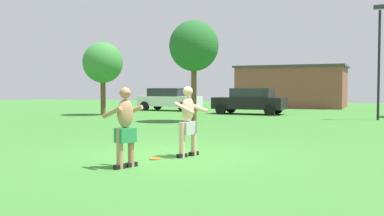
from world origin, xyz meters
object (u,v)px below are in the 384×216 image
lamp_post (379,50)px  car_black_near_post (250,101)px  frisbee (155,159)px  tree_behind_players (103,63)px  player_in_gray (188,120)px  car_white_mid_lot (169,99)px  player_with_cap (125,124)px  tree_right_field (194,46)px

lamp_post → car_black_near_post: bearing=163.1°
frisbee → lamp_post: 16.07m
lamp_post → tree_behind_players: size_ratio=1.32×
lamp_post → tree_behind_players: lamp_post is taller
tree_behind_players → player_in_gray: bearing=-48.4°
player_in_gray → car_black_near_post: 16.90m
car_black_near_post → car_white_mid_lot: 6.69m
player_with_cap → lamp_post: (4.48, 16.22, 2.60)m
car_white_mid_lot → player_with_cap: bearing=-65.7°
player_with_cap → tree_right_field: tree_right_field is taller
player_in_gray → player_with_cap: bearing=-107.2°
car_white_mid_lot → car_black_near_post: bearing=-16.2°
car_black_near_post → lamp_post: 7.96m
player_in_gray → car_white_mid_lot: bearing=117.7°
tree_right_field → lamp_post: bearing=30.7°
lamp_post → tree_right_field: size_ratio=1.19×
frisbee → tree_right_field: 11.46m
player_with_cap → car_white_mid_lot: player_with_cap is taller
player_with_cap → tree_behind_players: bearing=126.3°
car_white_mid_lot → tree_behind_players: tree_behind_players is taller
player_in_gray → frisbee: (-0.52, -0.65, -0.84)m
car_black_near_post → tree_behind_players: bearing=-151.4°
tree_right_field → tree_behind_players: size_ratio=1.11×
car_black_near_post → player_in_gray: bearing=-78.9°
car_white_mid_lot → frisbee: bearing=-64.3°
player_in_gray → frisbee: 1.19m
car_white_mid_lot → tree_right_field: 10.79m
lamp_post → tree_behind_players: (-14.92, -2.03, -0.42)m
frisbee → car_black_near_post: bearing=99.1°
car_black_near_post → lamp_post: bearing=-16.9°
player_in_gray → tree_behind_players: (-11.00, 12.37, 2.20)m
tree_right_field → car_white_mid_lot: bearing=122.9°
car_white_mid_lot → tree_behind_players: size_ratio=1.02×
lamp_post → tree_right_field: bearing=-149.3°
player_with_cap → frisbee: size_ratio=6.19×
car_white_mid_lot → tree_behind_players: bearing=-102.2°
player_in_gray → frisbee: player_in_gray is taller
player_in_gray → lamp_post: 15.15m
player_with_cap → frisbee: bearing=87.8°
player_in_gray → tree_behind_players: 16.70m
car_white_mid_lot → tree_right_field: (5.67, -8.77, 2.71)m
player_in_gray → car_black_near_post: size_ratio=0.38×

